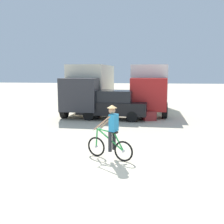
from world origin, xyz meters
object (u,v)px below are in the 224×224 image
Objects in this scene: box_truck_cream_rv at (90,86)px; box_truck_white_box at (149,86)px; sedan_parked at (113,105)px; supply_crate at (149,116)px; cyclist_orange_shirt at (111,134)px.

box_truck_white_box is (4.17, 0.85, 0.00)m from box_truck_cream_rv.
sedan_parked is 5.98× the size of supply_crate.
box_truck_cream_rv reaches higher than cyclist_orange_shirt.
box_truck_white_box is 9.41× the size of supply_crate.
supply_crate is at bearing -3.31° from sedan_parked.
box_truck_cream_rv reaches higher than sedan_parked.
box_truck_white_box is at bearing 83.21° from cyclist_orange_shirt.
supply_crate is (4.17, -2.73, -1.60)m from box_truck_cream_rv.
sedan_parked is at bearing 96.77° from cyclist_orange_shirt.
box_truck_cream_rv is 1.00× the size of box_truck_white_box.
box_truck_white_box is at bearing 90.01° from supply_crate.
box_truck_white_box reaches higher than sedan_parked.
box_truck_cream_rv is at bearing -168.50° from box_truck_white_box.
box_truck_cream_rv is at bearing 146.78° from supply_crate.
supply_crate is at bearing 79.95° from cyclist_orange_shirt.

